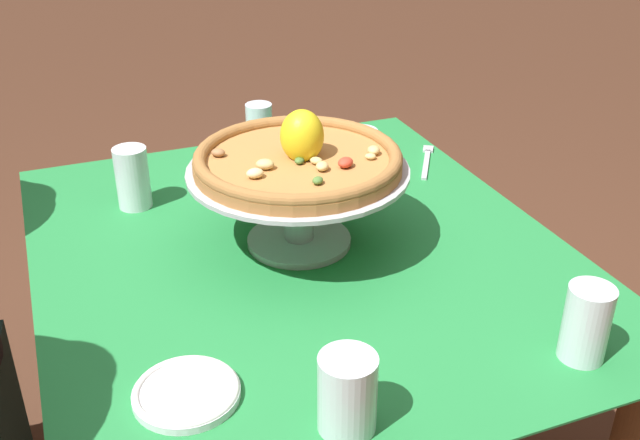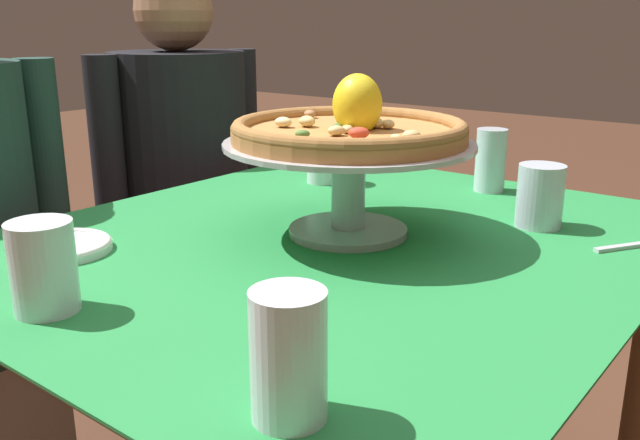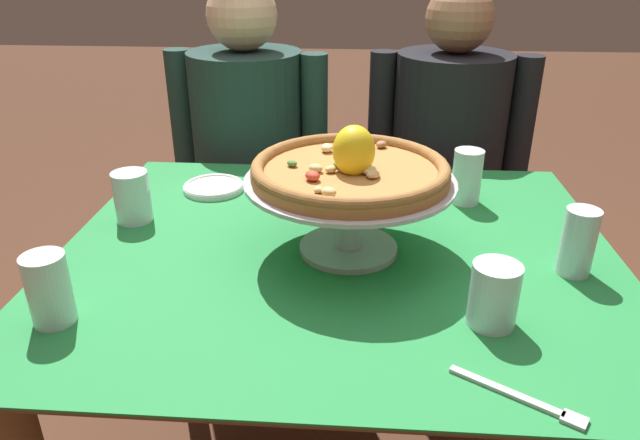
# 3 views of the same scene
# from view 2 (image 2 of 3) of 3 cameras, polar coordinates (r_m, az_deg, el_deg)

# --- Properties ---
(dining_table) EXTENTS (1.11, 0.95, 0.74)m
(dining_table) POSITION_cam_2_polar(r_m,az_deg,el_deg) (1.15, 1.44, -6.74)
(dining_table) COLOR brown
(dining_table) RESTS_ON ground
(pizza_stand) EXTENTS (0.40, 0.40, 0.15)m
(pizza_stand) POSITION_cam_2_polar(r_m,az_deg,el_deg) (1.10, 2.41, 4.12)
(pizza_stand) COLOR #B7B7C1
(pizza_stand) RESTS_ON dining_table
(pizza) EXTENTS (0.37, 0.37, 0.11)m
(pizza) POSITION_cam_2_polar(r_m,az_deg,el_deg) (1.09, 2.51, 7.68)
(pizza) COLOR #AD753D
(pizza) RESTS_ON pizza_stand
(water_glass_front_left) EXTENTS (0.07, 0.07, 0.12)m
(water_glass_front_left) POSITION_cam_2_polar(r_m,az_deg,el_deg) (0.61, -2.65, -11.95)
(water_glass_front_left) COLOR silver
(water_glass_front_left) RESTS_ON dining_table
(water_glass_side_left) EXTENTS (0.08, 0.08, 0.11)m
(water_glass_side_left) POSITION_cam_2_polar(r_m,az_deg,el_deg) (0.88, -22.13, -4.14)
(water_glass_side_left) COLOR silver
(water_glass_side_left) RESTS_ON dining_table
(water_glass_front_right) EXTENTS (0.08, 0.08, 0.11)m
(water_glass_front_right) POSITION_cam_2_polar(r_m,az_deg,el_deg) (1.21, 17.94, 1.59)
(water_glass_front_right) COLOR silver
(water_glass_front_right) RESTS_ON dining_table
(water_glass_side_right) EXTENTS (0.06, 0.06, 0.13)m
(water_glass_side_right) POSITION_cam_2_polar(r_m,az_deg,el_deg) (1.44, 14.08, 4.56)
(water_glass_side_right) COLOR silver
(water_glass_side_right) RESTS_ON dining_table
(water_glass_back_right) EXTENTS (0.07, 0.07, 0.13)m
(water_glass_back_right) POSITION_cam_2_polar(r_m,az_deg,el_deg) (1.47, 0.22, 5.32)
(water_glass_back_right) COLOR white
(water_glass_back_right) RESTS_ON dining_table
(side_plate) EXTENTS (0.15, 0.15, 0.02)m
(side_plate) POSITION_cam_2_polar(r_m,az_deg,el_deg) (1.11, -20.86, -2.07)
(side_plate) COLOR white
(side_plate) RESTS_ON dining_table
(diner_right) EXTENTS (0.50, 0.38, 1.20)m
(diner_right) POSITION_cam_2_polar(r_m,az_deg,el_deg) (1.87, -11.23, 0.62)
(diner_right) COLOR #1E3833
(diner_right) RESTS_ON ground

